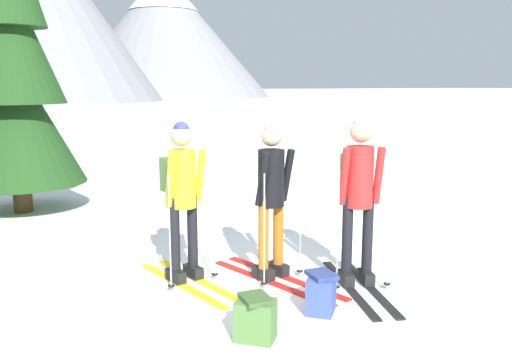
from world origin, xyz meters
name	(u,v)px	position (x,y,z in m)	size (l,w,h in m)	color
ground_plane	(259,282)	(0.00, 0.00, 0.00)	(400.00, 400.00, 0.00)	white
skier_in_yellow	(182,193)	(-0.73, 0.35, 0.96)	(0.77, 1.63, 1.71)	yellow
skier_in_black	(272,195)	(0.17, 0.05, 0.93)	(0.92, 1.77, 1.70)	red
skier_in_red	(359,191)	(0.93, -0.44, 1.01)	(0.67, 1.65, 1.77)	black
pine_tree_mid	(13,71)	(-2.40, 4.44, 2.30)	(2.08, 2.08, 5.02)	#51381E
backpack_on_snow_front	(255,318)	(-0.52, -1.21, 0.19)	(0.40, 0.38, 0.38)	#4C7238
backpack_on_snow_beside	(321,293)	(0.25, -0.92, 0.19)	(0.39, 0.40, 0.38)	#384C99
mountain_ridge_distant	(19,6)	(-3.46, 70.68, 11.61)	(68.22, 46.97, 24.35)	slate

